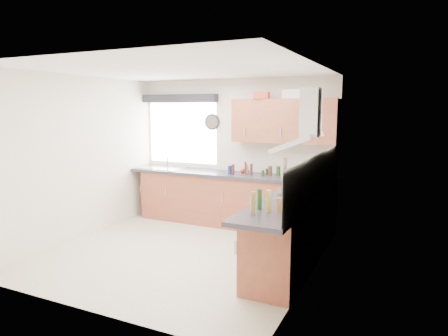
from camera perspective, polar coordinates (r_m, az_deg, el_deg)
The scene contains 41 objects.
ground_plane at distance 5.74m, azimuth -6.01°, elevation -11.92°, with size 3.60×3.60×0.00m, color beige.
ceiling at distance 5.40m, azimuth -6.43°, elevation 13.77°, with size 3.60×3.60×0.02m, color white.
wall_back at distance 7.02m, azimuth 1.46°, elevation 2.38°, with size 3.60×0.02×2.50m, color silver.
wall_front at distance 4.03m, azimuth -19.66°, elevation -2.72°, with size 3.60×0.02×2.50m, color silver.
wall_left at distance 6.55m, azimuth -19.79°, elevation 1.43°, with size 0.02×3.60×2.50m, color silver.
wall_right at distance 4.76m, azimuth 12.63°, elevation -0.77°, with size 0.02×3.60×2.50m, color silver.
window at distance 7.47m, azimuth -5.98°, elevation 5.02°, with size 1.40×0.02×1.10m, color silver.
window_blind at distance 7.38m, azimuth -6.43°, elevation 9.86°, with size 1.50×0.18×0.14m, color black.
splashback at distance 5.06m, azimuth 13.24°, elevation -1.04°, with size 0.01×3.00×0.54m, color white.
base_cab_back at distance 6.94m, azimuth -0.29°, elevation -4.56°, with size 3.00×0.58×0.86m, color brown.
base_cab_corner at distance 6.42m, azimuth 12.73°, elevation -5.85°, with size 0.60×0.60×0.86m, color brown.
base_cab_right at distance 5.16m, azimuth 9.52°, elevation -9.33°, with size 0.58×2.10×0.86m, color brown.
worktop_back at distance 6.80m, azimuth 0.43°, elevation -0.92°, with size 3.60×0.62×0.05m, color #25242C.
worktop_right at distance 4.90m, azimuth 9.06°, elevation -4.75°, with size 0.62×2.42×0.05m, color #25242C.
sink at distance 7.44m, azimuth -8.91°, elevation 0.30°, with size 0.84×0.46×0.10m, color #AFB2B3, non-canonical shape.
oven at distance 5.30m, azimuth 9.86°, elevation -8.90°, with size 0.56×0.58×0.85m, color black.
hob_plate at distance 5.18m, azimuth 10.00°, elevation -3.70°, with size 0.52×0.52×0.01m, color #AFB2B3.
extractor_hood at distance 5.04m, azimuth 11.35°, elevation 5.73°, with size 0.52×0.78×0.66m, color #AFB2B3, non-canonical shape.
upper_cabinets at distance 6.49m, azimuth 8.59°, elevation 6.65°, with size 1.70×0.35×0.70m, color brown.
washing_machine at distance 7.05m, azimuth -1.76°, elevation -4.82°, with size 0.51×0.49×0.75m, color silver.
wall_clock at distance 7.13m, azimuth -1.77°, elevation 6.59°, with size 0.29×0.29×0.04m, color black.
casserole at distance 6.54m, azimuth 10.16°, elevation 10.33°, with size 0.35×0.25×0.14m, color silver.
storage_box at distance 6.50m, azimuth 5.38°, elevation 10.28°, with size 0.24×0.20×0.11m, color #A3331D.
utensil_pot at distance 6.28m, azimuth 8.71°, elevation -0.95°, with size 0.10×0.10×0.14m, color #A49D89.
kitchen_roll at distance 5.91m, azimuth 10.54°, elevation -1.13°, with size 0.11×0.11×0.23m, color silver.
tomato_cluster at distance 6.82m, azimuth 2.95°, elevation -0.41°, with size 0.15×0.15×0.07m, color #A2210A, non-canonical shape.
jar_0 at distance 6.59m, azimuth 6.60°, elevation -0.39°, with size 0.07×0.07×0.15m, color #56281E.
jar_1 at distance 6.62m, azimuth 1.29°, elevation -0.21°, with size 0.05×0.05×0.17m, color #43181F.
jar_2 at distance 6.72m, azimuth 3.08°, elevation 0.05°, with size 0.04×0.04×0.21m, color maroon.
jar_3 at distance 6.76m, azimuth 3.23°, elevation -0.13°, with size 0.07×0.07×0.15m, color #9D9486.
jar_4 at distance 6.56m, azimuth 9.89°, elevation -0.54°, with size 0.04×0.04×0.14m, color brown.
jar_5 at distance 6.43m, azimuth 8.43°, elevation -0.80°, with size 0.07×0.07×0.12m, color olive.
jar_6 at distance 6.59m, azimuth 3.92°, elevation -0.19°, with size 0.05×0.05×0.19m, color #42171D.
jar_7 at distance 6.68m, azimuth 0.80°, elevation -0.26°, with size 0.06×0.06×0.14m, color navy.
jar_8 at distance 6.65m, azimuth 6.13°, elevation -0.52°, with size 0.04×0.04×0.10m, color #174016.
jar_9 at distance 6.52m, azimuth 5.59°, elevation -0.73°, with size 0.05×0.05×0.09m, color #2F231A.
jar_10 at distance 6.66m, azimuth 7.77°, elevation -0.37°, with size 0.07×0.07×0.14m, color #234F1C.
bottle_0 at distance 4.18m, azimuth 4.16°, elevation -4.97°, with size 0.05×0.05×0.23m, color olive.
bottle_1 at distance 4.30m, azimuth 6.38°, elevation -4.66°, with size 0.06×0.06×0.23m, color #9F8E37.
bottle_2 at distance 4.36m, azimuth 5.09°, elevation -4.45°, with size 0.05×0.05×0.23m, color #184319.
bottle_3 at distance 4.28m, azimuth 7.97°, elevation -5.29°, with size 0.06×0.06×0.15m, color brown.
Camera 1 is at (2.81, -4.59, 2.00)m, focal length 32.00 mm.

